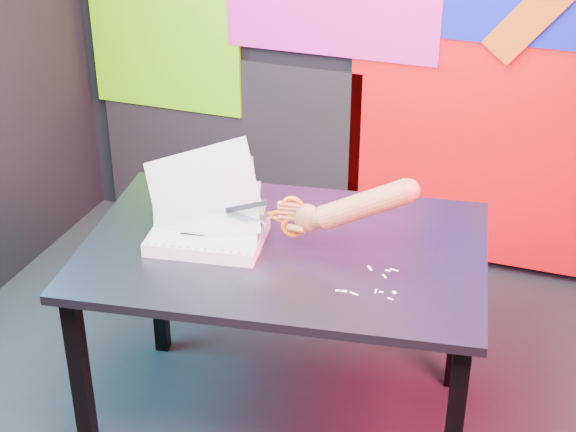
% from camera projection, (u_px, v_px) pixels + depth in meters
% --- Properties ---
extents(room, '(3.01, 3.01, 2.71)m').
position_uv_depth(room, '(264.00, 82.00, 2.36)').
color(room, '#232325').
rests_on(room, ground).
extents(backdrop, '(2.88, 0.05, 2.08)m').
position_uv_depth(backdrop, '(400.00, 61.00, 3.74)').
color(backdrop, red).
rests_on(backdrop, ground).
extents(work_table, '(1.37, 1.01, 0.75)m').
position_uv_depth(work_table, '(284.00, 268.00, 2.82)').
color(work_table, black).
rests_on(work_table, ground).
extents(printout_stack, '(0.43, 0.31, 0.34)m').
position_uv_depth(printout_stack, '(207.00, 233.00, 2.79)').
color(printout_stack, silver).
rests_on(printout_stack, work_table).
extents(scissors, '(0.25, 0.04, 0.14)m').
position_uv_depth(scissors, '(287.00, 216.00, 2.69)').
color(scissors, '#A6AFC3').
rests_on(scissors, printout_stack).
extents(hand_forearm, '(0.41, 0.12, 0.21)m').
position_uv_depth(hand_forearm, '(355.00, 207.00, 2.63)').
color(hand_forearm, '#986231').
rests_on(hand_forearm, work_table).
extents(paper_clippings, '(0.17, 0.18, 0.00)m').
position_uv_depth(paper_clippings, '(372.00, 283.00, 2.59)').
color(paper_clippings, '#EAEECD').
rests_on(paper_clippings, work_table).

